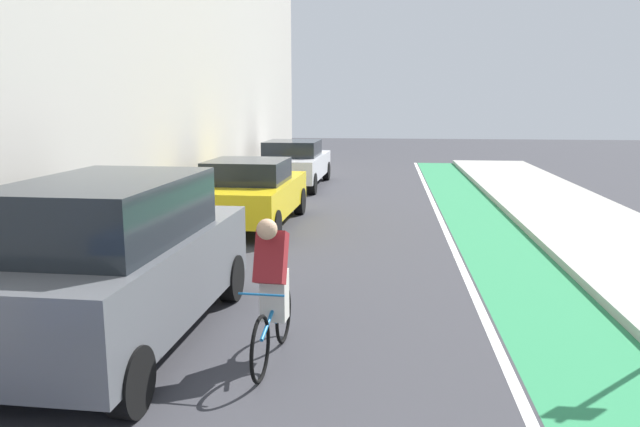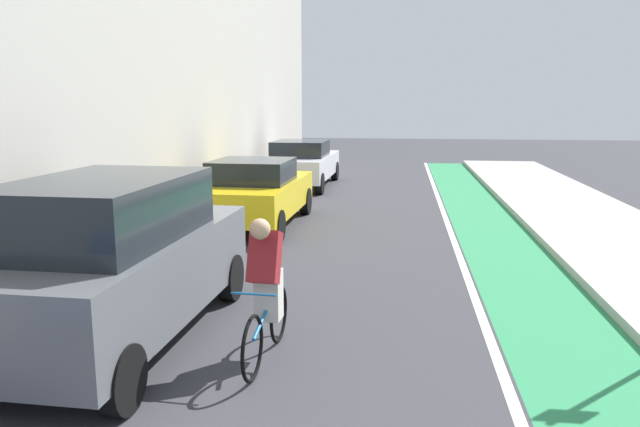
{
  "view_description": "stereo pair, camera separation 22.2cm",
  "coord_description": "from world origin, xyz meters",
  "px_view_note": "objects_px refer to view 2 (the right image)",
  "views": [
    {
      "loc": [
        0.54,
        3.52,
        2.83
      ],
      "look_at": [
        -0.46,
        12.74,
        1.11
      ],
      "focal_mm": 34.34,
      "sensor_mm": 36.0,
      "label": 1
    },
    {
      "loc": [
        0.76,
        3.55,
        2.83
      ],
      "look_at": [
        -0.46,
        12.74,
        1.11
      ],
      "focal_mm": 34.34,
      "sensor_mm": 36.0,
      "label": 2
    }
  ],
  "objects_px": {
    "parked_sedan_yellow_cab": "(255,192)",
    "parked_sedan_white": "(302,163)",
    "parked_suv_gray": "(114,259)",
    "cyclist_mid": "(266,289)"
  },
  "relations": [
    {
      "from": "parked_sedan_yellow_cab",
      "to": "parked_sedan_white",
      "type": "distance_m",
      "value": 6.61
    },
    {
      "from": "parked_sedan_white",
      "to": "cyclist_mid",
      "type": "xyz_separation_m",
      "value": [
        1.86,
        -13.81,
        0.02
      ]
    },
    {
      "from": "parked_sedan_white",
      "to": "cyclist_mid",
      "type": "relative_size",
      "value": 2.66
    },
    {
      "from": "parked_sedan_yellow_cab",
      "to": "cyclist_mid",
      "type": "distance_m",
      "value": 7.44
    },
    {
      "from": "parked_suv_gray",
      "to": "parked_sedan_yellow_cab",
      "type": "xyz_separation_m",
      "value": [
        0.0,
        6.93,
        -0.23
      ]
    },
    {
      "from": "parked_suv_gray",
      "to": "parked_sedan_white",
      "type": "xyz_separation_m",
      "value": [
        0.0,
        13.55,
        -0.23
      ]
    },
    {
      "from": "parked_sedan_white",
      "to": "cyclist_mid",
      "type": "bearing_deg",
      "value": -82.32
    },
    {
      "from": "parked_suv_gray",
      "to": "cyclist_mid",
      "type": "xyz_separation_m",
      "value": [
        1.86,
        -0.27,
        -0.21
      ]
    },
    {
      "from": "parked_suv_gray",
      "to": "cyclist_mid",
      "type": "height_order",
      "value": "parked_suv_gray"
    },
    {
      "from": "parked_suv_gray",
      "to": "cyclist_mid",
      "type": "relative_size",
      "value": 2.55
    }
  ]
}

